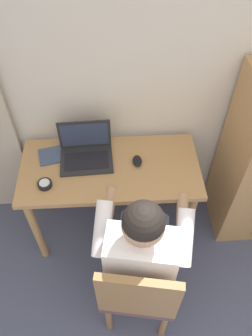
{
  "coord_description": "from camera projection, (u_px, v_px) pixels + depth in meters",
  "views": [
    {
      "loc": [
        -0.45,
        0.46,
        2.37
      ],
      "look_at": [
        -0.39,
        1.75,
        0.84
      ],
      "focal_mm": 35.37,
      "sensor_mm": 36.0,
      "label": 1
    }
  ],
  "objects": [
    {
      "name": "desk",
      "position": [
        110.0,
        178.0,
        2.24
      ],
      "size": [
        1.17,
        0.56,
        0.74
      ],
      "color": "tan",
      "rests_on": "ground_plane"
    },
    {
      "name": "computer_mouse",
      "position": [
        137.0,
        161.0,
        2.15
      ],
      "size": [
        0.06,
        0.1,
        0.03
      ],
      "primitive_type": "ellipsoid",
      "rotation": [
        0.0,
        0.0,
        0.01
      ],
      "color": "black",
      "rests_on": "desk"
    },
    {
      "name": "person_seated",
      "position": [
        142.0,
        244.0,
        1.85
      ],
      "size": [
        0.59,
        0.63,
        1.21
      ],
      "color": "#6B84AD",
      "rests_on": "ground_plane"
    },
    {
      "name": "desk_clock",
      "position": [
        45.0,
        184.0,
        2.03
      ],
      "size": [
        0.09,
        0.09,
        0.03
      ],
      "color": "black",
      "rests_on": "desk"
    },
    {
      "name": "notebook_pad",
      "position": [
        55.0,
        155.0,
        2.2
      ],
      "size": [
        0.24,
        0.19,
        0.01
      ],
      "primitive_type": "cube",
      "rotation": [
        0.0,
        0.0,
        0.22
      ],
      "color": "#3D4C6B",
      "rests_on": "desk"
    },
    {
      "name": "laptop",
      "position": [
        86.0,
        151.0,
        2.16
      ],
      "size": [
        0.35,
        0.27,
        0.24
      ],
      "color": "#232326",
      "rests_on": "desk"
    },
    {
      "name": "chair",
      "position": [
        139.0,
        289.0,
        1.87
      ],
      "size": [
        0.48,
        0.47,
        0.9
      ],
      "color": "brown",
      "rests_on": "ground_plane"
    },
    {
      "name": "wall_back",
      "position": [
        186.0,
        65.0,
        2.0
      ],
      "size": [
        4.8,
        0.05,
        2.5
      ],
      "primitive_type": "cube",
      "color": "beige",
      "rests_on": "ground_plane"
    }
  ]
}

